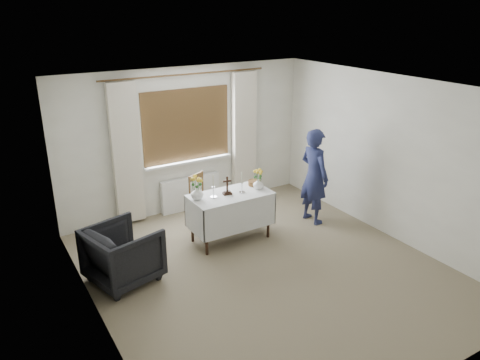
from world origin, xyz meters
name	(u,v)px	position (x,y,z in m)	size (l,w,h in m)	color
ground	(267,270)	(0.00, 0.00, 0.00)	(5.00, 5.00, 0.00)	gray
altar_table	(231,217)	(0.03, 1.04, 0.38)	(1.24, 0.64, 0.76)	white
wooden_chair	(204,200)	(-0.05, 1.76, 0.42)	(0.39, 0.39, 0.85)	#523B1C
armchair	(123,254)	(-1.75, 0.77, 0.38)	(0.82, 0.85, 0.77)	black
person	(314,176)	(1.54, 0.92, 0.80)	(0.58, 0.38, 1.60)	navy
radiator	(191,193)	(0.00, 2.42, 0.30)	(1.10, 0.10, 0.60)	white
wooden_cross	(227,185)	(-0.02, 1.06, 0.90)	(0.13, 0.09, 0.28)	black
candlestick_left	(213,186)	(-0.25, 1.06, 0.94)	(0.10, 0.10, 0.35)	silver
candlestick_right	(242,182)	(0.21, 1.00, 0.93)	(0.10, 0.10, 0.33)	silver
flower_vase_left	(197,193)	(-0.49, 1.11, 0.86)	(0.18, 0.18, 0.19)	white
flower_vase_right	(258,184)	(0.50, 1.00, 0.85)	(0.16, 0.16, 0.17)	white
wicker_basket	(254,183)	(0.54, 1.17, 0.80)	(0.20, 0.20, 0.08)	brown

